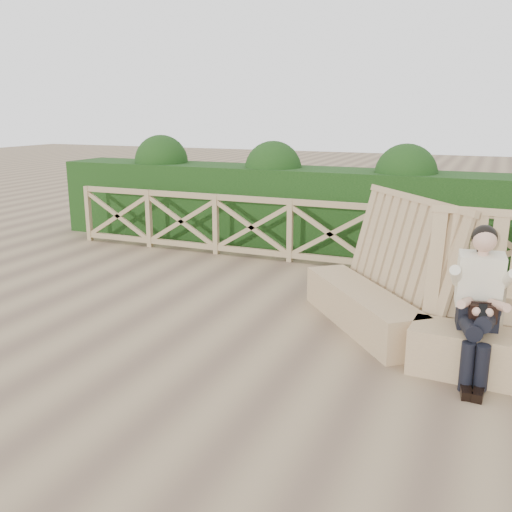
% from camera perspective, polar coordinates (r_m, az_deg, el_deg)
% --- Properties ---
extents(ground, '(60.00, 60.00, 0.00)m').
position_cam_1_polar(ground, '(6.61, -1.18, -8.40)').
color(ground, brown).
rests_on(ground, ground).
extents(bench, '(3.84, 2.40, 1.61)m').
position_cam_1_polar(bench, '(6.50, 17.98, -5.71)').
color(bench, '#9E805A').
rests_on(bench, ground).
extents(woman, '(0.46, 0.93, 1.50)m').
position_cam_1_polar(woman, '(5.91, 21.43, -3.95)').
color(woman, black).
rests_on(woman, ground).
extents(guardrail, '(10.10, 0.09, 1.10)m').
position_cam_1_polar(guardrail, '(9.61, 7.40, 2.21)').
color(guardrail, '#9B7E5A').
rests_on(guardrail, ground).
extents(hedge, '(12.00, 1.20, 1.50)m').
position_cam_1_polar(hedge, '(10.71, 9.20, 4.47)').
color(hedge, black).
rests_on(hedge, ground).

